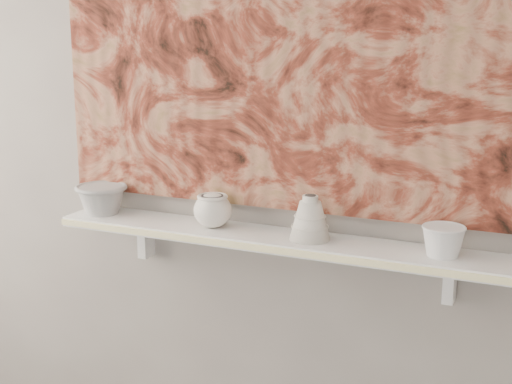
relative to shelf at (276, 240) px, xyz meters
The scene contains 11 objects.
wall_back 0.45m from the shelf, 90.00° to the left, with size 3.60×3.60×0.00m, color slate.
shelf is the anchor object (origin of this frame).
shelf_stripe 0.09m from the shelf, 90.00° to the right, with size 1.40×0.01×0.02m, color #FAEEA6.
bracket_left 0.50m from the shelf, behind, with size 0.03×0.06×0.12m, color silver.
bracket_right 0.50m from the shelf, ahead, with size 0.03×0.06×0.12m, color silver.
painting 0.63m from the shelf, 90.00° to the left, with size 1.50×0.03×1.10m, color maroon.
house_motif 0.55m from the shelf, ahead, with size 0.09×0.00×0.08m, color black.
bowl_grey 0.61m from the shelf, behind, with size 0.17×0.17×0.10m, color #9A9A97, non-canonical shape.
cup_cream 0.22m from the shelf, behind, with size 0.11×0.11×0.10m, color silver, non-canonical shape.
bell_vessel 0.13m from the shelf, ahead, with size 0.12×0.12×0.13m, color silver, non-canonical shape.
bowl_white 0.48m from the shelf, ahead, with size 0.12×0.12×0.08m, color silver, non-canonical shape.
Camera 1 is at (0.75, -0.34, 1.52)m, focal length 50.00 mm.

